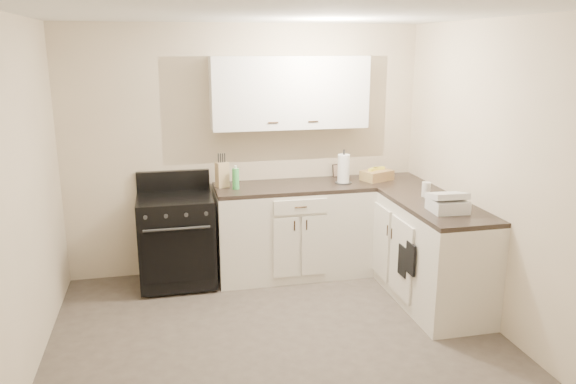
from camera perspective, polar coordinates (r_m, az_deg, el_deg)
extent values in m
plane|color=#473F38|center=(4.49, -0.45, -15.90)|extent=(3.60, 3.60, 0.00)
plane|color=white|center=(3.88, -0.52, 17.87)|extent=(3.60, 3.60, 0.00)
plane|color=beige|center=(5.74, -4.32, 4.20)|extent=(3.60, 0.00, 3.60)
plane|color=beige|center=(4.72, 21.42, 0.97)|extent=(0.00, 3.60, 3.60)
plane|color=beige|center=(4.04, -26.30, -1.70)|extent=(0.00, 3.60, 3.60)
plane|color=beige|center=(2.38, 8.97, -11.17)|extent=(3.60, 0.00, 3.60)
cube|color=silver|center=(5.73, 0.50, -4.05)|extent=(1.55, 0.60, 0.90)
cube|color=silver|center=(5.49, 13.12, -5.26)|extent=(0.60, 1.90, 0.90)
cube|color=black|center=(5.59, 0.51, 0.52)|extent=(1.55, 0.60, 0.04)
cube|color=black|center=(5.36, 13.40, -0.52)|extent=(0.60, 1.90, 0.04)
cube|color=white|center=(5.59, 0.17, 10.08)|extent=(1.55, 0.30, 0.70)
cube|color=black|center=(5.56, -11.23, -4.79)|extent=(0.71, 0.61, 0.86)
cube|color=tan|center=(5.52, -6.71, 1.75)|extent=(0.14, 0.13, 0.25)
cylinder|color=white|center=(5.66, 5.67, 2.35)|extent=(0.15, 0.15, 0.29)
cylinder|color=#44B255|center=(5.43, -5.34, 1.35)|extent=(0.09, 0.09, 0.20)
cube|color=black|center=(5.96, 4.98, 2.21)|extent=(0.11, 0.08, 0.14)
cube|color=#A88B4F|center=(5.86, 9.01, 1.69)|extent=(0.36, 0.30, 0.10)
cube|color=silver|center=(4.86, 15.91, -1.32)|extent=(0.30, 0.28, 0.10)
cylinder|color=silver|center=(5.30, 13.85, 0.27)|extent=(0.10, 0.10, 0.13)
cube|color=black|center=(4.90, 12.36, -6.63)|extent=(0.02, 0.16, 0.27)
cube|color=black|center=(5.05, 11.58, -6.88)|extent=(0.02, 0.16, 0.27)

